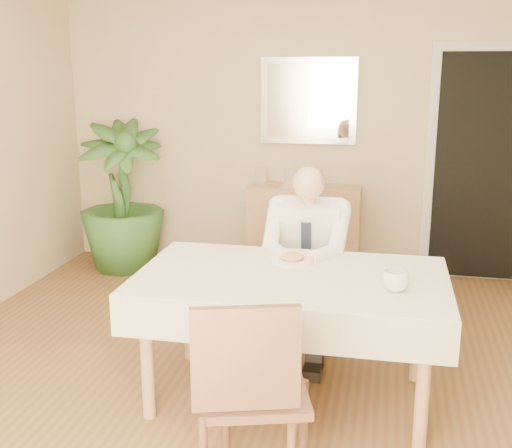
% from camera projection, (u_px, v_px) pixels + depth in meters
% --- Properties ---
extents(room, '(5.00, 5.02, 2.60)m').
position_uv_depth(room, '(242.00, 177.00, 3.43)').
color(room, brown).
rests_on(room, ground).
extents(doorway, '(0.96, 0.07, 2.10)m').
position_uv_depth(doorway, '(482.00, 168.00, 5.52)').
color(doorway, silver).
rests_on(doorway, ground).
extents(mirror, '(0.86, 0.04, 0.76)m').
position_uv_depth(mirror, '(308.00, 101.00, 5.70)').
color(mirror, silver).
rests_on(mirror, room).
extents(dining_table, '(1.72, 1.02, 0.75)m').
position_uv_depth(dining_table, '(291.00, 289.00, 3.57)').
color(dining_table, tan).
rests_on(dining_table, ground).
extents(chair_far, '(0.42, 0.42, 0.90)m').
position_uv_depth(chair_far, '(310.00, 268.00, 4.45)').
color(chair_far, '#462B1A').
rests_on(chair_far, ground).
extents(chair_near, '(0.56, 0.57, 0.95)m').
position_uv_depth(chair_near, '(252.00, 387.00, 2.76)').
color(chair_near, '#462B1A').
rests_on(chair_near, ground).
extents(seated_man, '(0.48, 0.72, 1.24)m').
position_uv_depth(seated_man, '(305.00, 254.00, 4.13)').
color(seated_man, white).
rests_on(seated_man, ground).
extents(plate, '(0.26, 0.26, 0.02)m').
position_uv_depth(plate, '(292.00, 260.00, 3.77)').
color(plate, white).
rests_on(plate, dining_table).
extents(food, '(0.14, 0.14, 0.06)m').
position_uv_depth(food, '(292.00, 257.00, 3.76)').
color(food, olive).
rests_on(food, dining_table).
extents(knife, '(0.01, 0.13, 0.01)m').
position_uv_depth(knife, '(297.00, 261.00, 3.70)').
color(knife, silver).
rests_on(knife, dining_table).
extents(fork, '(0.01, 0.13, 0.01)m').
position_uv_depth(fork, '(283.00, 260.00, 3.72)').
color(fork, silver).
rests_on(fork, dining_table).
extents(coffee_mug, '(0.15, 0.15, 0.11)m').
position_uv_depth(coffee_mug, '(396.00, 281.00, 3.29)').
color(coffee_mug, white).
rests_on(coffee_mug, dining_table).
extents(sideboard, '(1.01, 0.35, 0.81)m').
position_uv_depth(sideboard, '(304.00, 230.00, 5.84)').
color(sideboard, tan).
rests_on(sideboard, ground).
extents(photo_frame_left, '(0.10, 0.02, 0.14)m').
position_uv_depth(photo_frame_left, '(261.00, 176.00, 5.85)').
color(photo_frame_left, silver).
rests_on(photo_frame_left, sideboard).
extents(photo_frame_center, '(0.10, 0.02, 0.14)m').
position_uv_depth(photo_frame_center, '(289.00, 178.00, 5.76)').
color(photo_frame_center, silver).
rests_on(photo_frame_center, sideboard).
extents(photo_frame_right, '(0.10, 0.02, 0.14)m').
position_uv_depth(photo_frame_right, '(316.00, 178.00, 5.72)').
color(photo_frame_right, silver).
rests_on(photo_frame_right, sideboard).
extents(potted_palm, '(1.02, 1.02, 1.38)m').
position_uv_depth(potted_palm, '(122.00, 196.00, 5.89)').
color(potted_palm, '#274C1D').
rests_on(potted_palm, ground).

